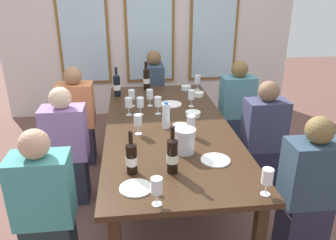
{
  "coord_description": "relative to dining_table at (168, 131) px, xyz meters",
  "views": [
    {
      "loc": [
        -0.32,
        -2.73,
        1.92
      ],
      "look_at": [
        0.0,
        -0.01,
        0.79
      ],
      "focal_mm": 35.73,
      "sensor_mm": 36.0,
      "label": 1
    }
  ],
  "objects": [
    {
      "name": "wine_glass_5",
      "position": [
        0.46,
        -1.12,
        0.18
      ],
      "size": [
        0.07,
        0.07,
        0.17
      ],
      "color": "white",
      "rests_on": "dining_table"
    },
    {
      "name": "seated_person_1",
      "position": [
        0.91,
        -0.84,
        -0.15
      ],
      "size": [
        0.38,
        0.24,
        1.11
      ],
      "color": "#292739",
      "rests_on": "ground"
    },
    {
      "name": "wine_glass_6",
      "position": [
        -0.06,
        0.28,
        0.18
      ],
      "size": [
        0.07,
        0.07,
        0.17
      ],
      "color": "white",
      "rests_on": "dining_table"
    },
    {
      "name": "seated_person_5",
      "position": [
        0.91,
        0.01,
        -0.15
      ],
      "size": [
        0.38,
        0.24,
        1.11
      ],
      "color": "#212239",
      "rests_on": "ground"
    },
    {
      "name": "wine_bottle_0",
      "position": [
        -0.47,
        0.89,
        0.19
      ],
      "size": [
        0.08,
        0.08,
        0.33
      ],
      "color": "black",
      "rests_on": "dining_table"
    },
    {
      "name": "tasting_bowl_0",
      "position": [
        0.34,
        1.02,
        0.09
      ],
      "size": [
        0.11,
        0.11,
        0.05
      ],
      "primitive_type": "cylinder",
      "color": "white",
      "rests_on": "dining_table"
    },
    {
      "name": "white_plate_0",
      "position": [
        0.26,
        -0.68,
        0.07
      ],
      "size": [
        0.21,
        0.21,
        0.01
      ],
      "primitive_type": "cylinder",
      "color": "white",
      "rests_on": "dining_table"
    },
    {
      "name": "wine_bottle_2",
      "position": [
        -0.13,
        1.1,
        0.19
      ],
      "size": [
        0.08,
        0.08,
        0.34
      ],
      "color": "black",
      "rests_on": "dining_table"
    },
    {
      "name": "wine_glass_1",
      "position": [
        0.16,
        -0.24,
        0.18
      ],
      "size": [
        0.07,
        0.07,
        0.17
      ],
      "color": "white",
      "rests_on": "dining_table"
    },
    {
      "name": "metal_pitcher",
      "position": [
        0.07,
        -0.53,
        0.16
      ],
      "size": [
        0.16,
        0.16,
        0.19
      ],
      "color": "silver",
      "rests_on": "dining_table"
    },
    {
      "name": "back_wall_with_windows",
      "position": [
        0.0,
        2.29,
        0.77
      ],
      "size": [
        4.29,
        0.1,
        2.9
      ],
      "color": "silver",
      "rests_on": "ground"
    },
    {
      "name": "wine_bottle_3",
      "position": [
        -0.33,
        -0.78,
        0.18
      ],
      "size": [
        0.08,
        0.08,
        0.3
      ],
      "color": "black",
      "rests_on": "dining_table"
    },
    {
      "name": "wine_glass_2",
      "position": [
        -0.34,
        0.29,
        0.18
      ],
      "size": [
        0.07,
        0.07,
        0.17
      ],
      "color": "white",
      "rests_on": "dining_table"
    },
    {
      "name": "tasting_bowl_1",
      "position": [
        0.26,
        0.18,
        0.08
      ],
      "size": [
        0.14,
        0.14,
        0.04
      ],
      "primitive_type": "cylinder",
      "color": "white",
      "rests_on": "dining_table"
    },
    {
      "name": "ground_plane",
      "position": [
        0.0,
        0.0,
        -0.68
      ],
      "size": [
        12.0,
        12.0,
        0.0
      ],
      "primitive_type": "plane",
      "color": "brown"
    },
    {
      "name": "seated_person_3",
      "position": [
        0.91,
        0.84,
        -0.15
      ],
      "size": [
        0.38,
        0.24,
        1.11
      ],
      "color": "#262F44",
      "rests_on": "ground"
    },
    {
      "name": "white_plate_1",
      "position": [
        -0.31,
        -0.97,
        0.07
      ],
      "size": [
        0.21,
        0.21,
        0.01
      ],
      "primitive_type": "cylinder",
      "color": "white",
      "rests_on": "dining_table"
    },
    {
      "name": "seated_person_6",
      "position": [
        0.0,
        1.57,
        -0.15
      ],
      "size": [
        0.24,
        0.38,
        1.11
      ],
      "color": "#302B40",
      "rests_on": "ground"
    },
    {
      "name": "wine_glass_3",
      "position": [
        -0.31,
        0.53,
        0.18
      ],
      "size": [
        0.07,
        0.07,
        0.17
      ],
      "color": "white",
      "rests_on": "dining_table"
    },
    {
      "name": "seated_person_4",
      "position": [
        -0.91,
        0.04,
        -0.15
      ],
      "size": [
        0.38,
        0.24,
        1.11
      ],
      "color": "#222533",
      "rests_on": "ground"
    },
    {
      "name": "wine_glass_0",
      "position": [
        -0.23,
        0.28,
        0.18
      ],
      "size": [
        0.07,
        0.07,
        0.17
      ],
      "color": "white",
      "rests_on": "dining_table"
    },
    {
      "name": "wine_bottle_1",
      "position": [
        -0.06,
        -0.8,
        0.19
      ],
      "size": [
        0.08,
        0.08,
        0.33
      ],
      "color": "black",
      "rests_on": "dining_table"
    },
    {
      "name": "tasting_bowl_3",
      "position": [
        0.44,
        0.77,
        0.09
      ],
      "size": [
        0.12,
        0.12,
        0.05
      ],
      "primitive_type": "cylinder",
      "color": "white",
      "rests_on": "dining_table"
    },
    {
      "name": "wine_glass_4",
      "position": [
        0.29,
        0.45,
        0.18
      ],
      "size": [
        0.07,
        0.07,
        0.17
      ],
      "color": "white",
      "rests_on": "dining_table"
    },
    {
      "name": "wine_glass_10",
      "position": [
        -0.27,
        -0.16,
        0.18
      ],
      "size": [
        0.07,
        0.07,
        0.17
      ],
      "color": "white",
      "rests_on": "dining_table"
    },
    {
      "name": "dining_table",
      "position": [
        0.0,
        0.0,
        0.0
      ],
      "size": [
        1.09,
        2.44,
        0.74
      ],
      "color": "#382414",
      "rests_on": "ground"
    },
    {
      "name": "tasting_bowl_2",
      "position": [
        0.09,
        -0.13,
        0.09
      ],
      "size": [
        0.14,
        0.14,
        0.05
      ],
      "primitive_type": "cylinder",
      "color": "silver",
      "rests_on": "dining_table"
    },
    {
      "name": "wine_glass_7",
      "position": [
        0.47,
        1.02,
        0.18
      ],
      "size": [
        0.07,
        0.07,
        0.17
      ],
      "color": "white",
      "rests_on": "dining_table"
    },
    {
      "name": "water_bottle",
      "position": [
        -0.02,
        -0.06,
        0.18
      ],
      "size": [
        0.06,
        0.06,
        0.24
      ],
      "color": "white",
      "rests_on": "dining_table"
    },
    {
      "name": "wine_glass_9",
      "position": [
        -0.13,
        0.52,
        0.18
      ],
      "size": [
        0.07,
        0.07,
        0.17
      ],
      "color": "white",
      "rests_on": "dining_table"
    },
    {
      "name": "seated_person_0",
      "position": [
        -0.91,
        -0.83,
        -0.15
      ],
      "size": [
        0.38,
        0.24,
        1.11
      ],
      "color": "#212E30",
      "rests_on": "ground"
    },
    {
      "name": "wine_glass_8",
      "position": [
        -0.2,
        -1.14,
        0.18
      ],
      "size": [
        0.07,
        0.07,
        0.17
      ],
      "color": "white",
      "rests_on": "dining_table"
    },
    {
      "name": "white_plate_2",
      "position": [
        0.09,
        0.53,
        0.07
      ],
      "size": [
        0.23,
        0.23,
        0.01
      ],
      "primitive_type": "cylinder",
      "color": "white",
      "rests_on": "dining_table"
    },
    {
      "name": "seated_person_2",
      "position": [
        -0.91,
        0.77,
        -0.15
      ],
      "size": [
        0.38,
        0.24,
        1.11
      ],
      "color": "#2B2736",
      "rests_on": "ground"
    }
  ]
}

